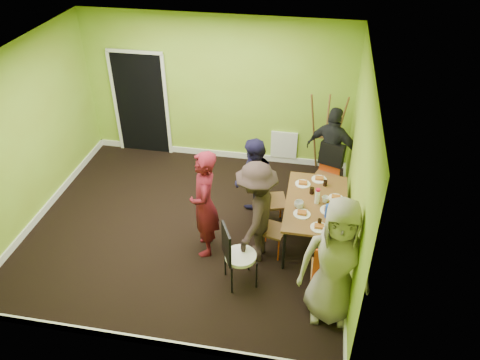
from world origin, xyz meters
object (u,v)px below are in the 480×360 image
object	(u,v)px
blue_bottle	(328,211)
person_standing	(204,204)
chair_back_end	(330,160)
person_left_near	(256,213)
chair_front_end	(327,270)
chair_left_far	(267,196)
easel	(325,136)
person_back_end	(332,151)
chair_left_near	(268,224)
person_front_end	(336,262)
dining_table	(316,205)
person_left_far	(254,183)
orange_bottle	(317,196)
thermos	(317,197)
chair_bentwood	(236,253)

from	to	relation	value
blue_bottle	person_standing	size ratio (longest dim) A/B	0.12
chair_back_end	person_left_near	world-z (taller)	person_left_near
chair_front_end	blue_bottle	bearing A→B (deg)	92.27
blue_bottle	chair_left_far	bearing A→B (deg)	149.67
easel	person_back_end	size ratio (longest dim) A/B	1.04
chair_left_near	blue_bottle	distance (m)	0.90
chair_left_far	person_front_end	xyz separation A→B (m)	(1.05, -1.61, 0.32)
chair_left_near	person_back_end	world-z (taller)	person_back_end
dining_table	chair_front_end	bearing A→B (deg)	-79.84
chair_left_near	person_standing	xyz separation A→B (m)	(-0.91, -0.15, 0.35)
person_left_far	person_left_near	bearing A→B (deg)	-10.63
chair_left_near	person_standing	size ratio (longest dim) A/B	0.53
person_standing	person_front_end	xyz separation A→B (m)	(1.86, -0.90, 0.06)
orange_bottle	person_standing	world-z (taller)	person_standing
thermos	person_standing	bearing A→B (deg)	-163.72
easel	person_front_end	bearing A→B (deg)	-86.22
thermos	orange_bottle	size ratio (longest dim) A/B	2.54
chair_back_end	person_standing	bearing A→B (deg)	64.50
dining_table	orange_bottle	bearing A→B (deg)	90.32
thermos	chair_back_end	bearing A→B (deg)	82.33
orange_bottle	person_left_near	world-z (taller)	person_left_near
chair_left_near	easel	xyz separation A→B (m)	(0.73, 2.25, 0.31)
easel	person_front_end	world-z (taller)	person_front_end
chair_bentwood	person_back_end	bearing A→B (deg)	128.10
person_standing	person_left_near	world-z (taller)	person_standing
chair_back_end	person_back_end	bearing A→B (deg)	-75.93
dining_table	person_left_far	world-z (taller)	person_left_far
orange_bottle	person_left_near	size ratio (longest dim) A/B	0.05
chair_front_end	person_standing	distance (m)	1.94
orange_bottle	person_left_near	xyz separation A→B (m)	(-0.83, -0.58, 0.01)
chair_front_end	chair_left_near	bearing A→B (deg)	135.30
person_left_near	orange_bottle	bearing A→B (deg)	132.21
person_back_end	person_standing	bearing A→B (deg)	67.99
chair_left_far	person_front_end	world-z (taller)	person_front_end
chair_front_end	person_left_far	size ratio (longest dim) A/B	0.67
orange_bottle	chair_left_far	bearing A→B (deg)	170.87
chair_left_near	person_standing	distance (m)	0.99
person_left_far	person_back_end	bearing A→B (deg)	111.98
chair_left_far	easel	bearing A→B (deg)	138.22
chair_back_end	orange_bottle	world-z (taller)	chair_back_end
blue_bottle	person_back_end	size ratio (longest dim) A/B	0.13
chair_back_end	person_left_far	xyz separation A→B (m)	(-1.16, -0.95, 0.04)
chair_back_end	orange_bottle	size ratio (longest dim) A/B	11.56
chair_left_near	person_left_near	bearing A→B (deg)	-34.56
chair_front_end	blue_bottle	size ratio (longest dim) A/B	4.82
thermos	chair_left_far	bearing A→B (deg)	162.56
person_back_end	person_front_end	distance (m)	2.84
chair_back_end	blue_bottle	world-z (taller)	chair_back_end
easel	person_standing	xyz separation A→B (m)	(-1.64, -2.40, 0.04)
dining_table	person_back_end	size ratio (longest dim) A/B	0.94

